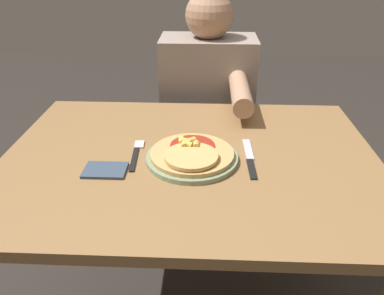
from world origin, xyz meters
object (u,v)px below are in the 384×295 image
at_px(dining_table, 190,192).
at_px(fork, 136,153).
at_px(plate, 192,158).
at_px(pizza, 192,153).
at_px(knife, 250,159).
at_px(person_diner, 208,107).

height_order(dining_table, fork, fork).
bearing_deg(plate, pizza, -107.01).
xyz_separation_m(fork, knife, (0.32, -0.02, 0.00)).
xyz_separation_m(dining_table, person_diner, (0.05, 0.59, 0.03)).
height_order(dining_table, pizza, pizza).
distance_m(fork, person_diner, 0.63).
relative_size(fork, knife, 0.80).
bearing_deg(plate, dining_table, 106.21).
bearing_deg(person_diner, fork, -109.30).
xyz_separation_m(dining_table, fork, (-0.16, 0.00, 0.13)).
relative_size(dining_table, person_diner, 0.94).
bearing_deg(pizza, fork, 168.62).
distance_m(pizza, person_diner, 0.63).
xyz_separation_m(dining_table, plate, (0.01, -0.02, 0.13)).
bearing_deg(person_diner, plate, -93.93).
distance_m(pizza, fork, 0.17).
distance_m(fork, knife, 0.33).
bearing_deg(dining_table, knife, -4.28).
relative_size(dining_table, knife, 4.87).
bearing_deg(pizza, knife, 5.20).
height_order(plate, knife, plate).
distance_m(plate, person_diner, 0.62).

